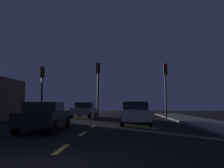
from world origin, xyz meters
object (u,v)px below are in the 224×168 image
(traffic_signal_left, at_px, (42,82))
(car_adjacent_lane, at_px, (45,116))
(car_stopped_ahead, at_px, (135,113))
(traffic_signal_right, at_px, (165,80))
(traffic_signal_center, at_px, (98,80))
(car_oncoming_far, at_px, (84,110))

(traffic_signal_left, distance_m, car_adjacent_lane, 8.62)
(car_stopped_ahead, bearing_deg, traffic_signal_right, 54.52)
(traffic_signal_center, height_order, car_oncoming_far, traffic_signal_center)
(traffic_signal_left, xyz_separation_m, traffic_signal_center, (4.78, 0.00, 0.19))
(traffic_signal_left, distance_m, traffic_signal_right, 10.41)
(traffic_signal_right, bearing_deg, car_adjacent_lane, -134.12)
(car_oncoming_far, bearing_deg, traffic_signal_right, -32.34)
(traffic_signal_left, bearing_deg, car_stopped_ahead, -26.41)
(car_adjacent_lane, bearing_deg, car_stopped_ahead, 39.33)
(traffic_signal_right, distance_m, car_oncoming_far, 9.27)
(car_oncoming_far, bearing_deg, traffic_signal_left, -121.03)
(traffic_signal_center, relative_size, car_adjacent_lane, 1.12)
(traffic_signal_left, relative_size, car_oncoming_far, 1.05)
(traffic_signal_center, xyz_separation_m, car_adjacent_lane, (-1.87, -7.73, -2.64))
(traffic_signal_left, height_order, car_adjacent_lane, traffic_signal_left)
(traffic_signal_right, bearing_deg, car_stopped_ahead, -125.48)
(traffic_signal_center, relative_size, car_stopped_ahead, 1.21)
(traffic_signal_left, bearing_deg, car_adjacent_lane, -69.36)
(traffic_signal_center, distance_m, car_stopped_ahead, 5.47)
(car_adjacent_lane, xyz_separation_m, car_oncoming_far, (-0.04, 12.50, 0.03))
(traffic_signal_center, relative_size, traffic_signal_right, 1.03)
(traffic_signal_center, xyz_separation_m, traffic_signal_right, (5.62, -0.00, -0.08))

